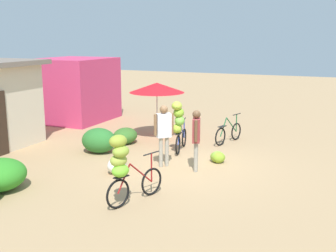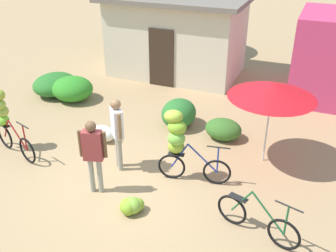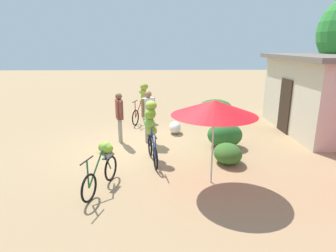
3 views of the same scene
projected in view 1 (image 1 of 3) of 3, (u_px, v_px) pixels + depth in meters
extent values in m
plane|color=tan|center=(188.00, 165.00, 12.09)|extent=(60.00, 60.00, 0.00)
cube|color=#C43661|center=(75.00, 89.00, 18.39)|extent=(3.20, 2.80, 2.71)
ellipsoid|color=#2B6C2B|center=(99.00, 140.00, 13.33)|extent=(0.94, 1.13, 0.79)
ellipsoid|color=#366926|center=(125.00, 136.00, 14.49)|extent=(0.97, 0.79, 0.55)
cylinder|color=beige|center=(157.00, 112.00, 15.15)|extent=(0.04, 0.04, 1.95)
cone|color=red|center=(157.00, 88.00, 14.97)|extent=(1.97, 1.97, 0.35)
torus|color=black|center=(152.00, 182.00, 9.76)|extent=(0.64, 0.25, 0.65)
torus|color=black|center=(118.00, 194.00, 9.00)|extent=(0.64, 0.25, 0.65)
cylinder|color=maroon|center=(124.00, 179.00, 9.07)|extent=(0.39, 0.16, 0.60)
cylinder|color=maroon|center=(141.00, 173.00, 9.45)|extent=(0.68, 0.26, 0.61)
cylinder|color=black|center=(151.00, 153.00, 9.62)|extent=(0.48, 0.19, 0.03)
cylinder|color=maroon|center=(151.00, 168.00, 9.69)|extent=(0.04, 0.04, 0.68)
cube|color=black|center=(121.00, 177.00, 9.00)|extent=(0.39, 0.25, 0.02)
ellipsoid|color=#74C32F|center=(120.00, 171.00, 8.94)|extent=(0.49, 0.43, 0.27)
ellipsoid|color=#99AC3E|center=(119.00, 160.00, 8.93)|extent=(0.48, 0.46, 0.27)
ellipsoid|color=#8FAB38|center=(121.00, 151.00, 8.85)|extent=(0.46, 0.40, 0.26)
ellipsoid|color=#90A131|center=(118.00, 141.00, 8.82)|extent=(0.50, 0.46, 0.28)
torus|color=black|center=(184.00, 138.00, 14.07)|extent=(0.62, 0.16, 0.62)
torus|color=black|center=(178.00, 145.00, 13.11)|extent=(0.62, 0.16, 0.62)
cylinder|color=navy|center=(179.00, 134.00, 13.21)|extent=(0.38, 0.10, 0.65)
cylinder|color=navy|center=(182.00, 131.00, 13.69)|extent=(0.68, 0.15, 0.65)
cylinder|color=black|center=(184.00, 119.00, 13.93)|extent=(0.50, 0.12, 0.03)
cylinder|color=navy|center=(184.00, 128.00, 14.00)|extent=(0.04, 0.04, 0.63)
cube|color=black|center=(179.00, 134.00, 13.13)|extent=(0.38, 0.20, 0.02)
ellipsoid|color=#8FAD30|center=(177.00, 129.00, 13.09)|extent=(0.44, 0.40, 0.31)
ellipsoid|color=#74B340|center=(180.00, 121.00, 13.04)|extent=(0.44, 0.39, 0.32)
ellipsoid|color=#7BA729|center=(179.00, 113.00, 13.00)|extent=(0.46, 0.39, 0.31)
ellipsoid|color=#92AB32|center=(177.00, 106.00, 12.88)|extent=(0.48, 0.42, 0.27)
torus|color=black|center=(236.00, 131.00, 14.98)|extent=(0.61, 0.22, 0.62)
torus|color=black|center=(220.00, 137.00, 14.19)|extent=(0.61, 0.22, 0.62)
cylinder|color=#19592D|center=(223.00, 127.00, 14.27)|extent=(0.39, 0.15, 0.62)
cylinder|color=#19592D|center=(231.00, 125.00, 14.66)|extent=(0.68, 0.23, 0.63)
cylinder|color=black|center=(237.00, 114.00, 14.85)|extent=(0.49, 0.17, 0.03)
cylinder|color=#19592D|center=(236.00, 123.00, 14.91)|extent=(0.04, 0.04, 0.63)
cube|color=black|center=(222.00, 126.00, 14.20)|extent=(0.38, 0.24, 0.02)
ellipsoid|color=#7FAC38|center=(217.00, 157.00, 12.34)|extent=(0.48, 0.44, 0.34)
ellipsoid|color=#79A72D|center=(216.00, 157.00, 12.41)|extent=(0.48, 0.47, 0.29)
ellipsoid|color=#80A729|center=(219.00, 158.00, 12.27)|extent=(0.50, 0.50, 0.33)
ellipsoid|color=silver|center=(117.00, 165.00, 11.39)|extent=(0.71, 0.46, 0.44)
cylinder|color=gray|center=(161.00, 152.00, 11.87)|extent=(0.11, 0.11, 0.85)
cylinder|color=gray|center=(167.00, 152.00, 11.93)|extent=(0.11, 0.11, 0.85)
cube|color=silver|center=(164.00, 125.00, 11.74)|extent=(0.42, 0.43, 0.68)
cylinder|color=brown|center=(155.00, 125.00, 11.64)|extent=(0.08, 0.08, 0.61)
cylinder|color=brown|center=(172.00, 124.00, 11.81)|extent=(0.08, 0.08, 0.61)
sphere|color=brown|center=(164.00, 109.00, 11.64)|extent=(0.23, 0.23, 0.23)
cylinder|color=gray|center=(196.00, 155.00, 11.60)|extent=(0.11, 0.11, 0.82)
cylinder|color=gray|center=(196.00, 157.00, 11.42)|extent=(0.11, 0.11, 0.82)
cube|color=maroon|center=(196.00, 130.00, 11.36)|extent=(0.44, 0.31, 0.65)
cylinder|color=brown|center=(197.00, 127.00, 11.59)|extent=(0.08, 0.08, 0.59)
cylinder|color=brown|center=(196.00, 131.00, 11.11)|extent=(0.08, 0.08, 0.59)
sphere|color=brown|center=(197.00, 114.00, 11.27)|extent=(0.22, 0.22, 0.22)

